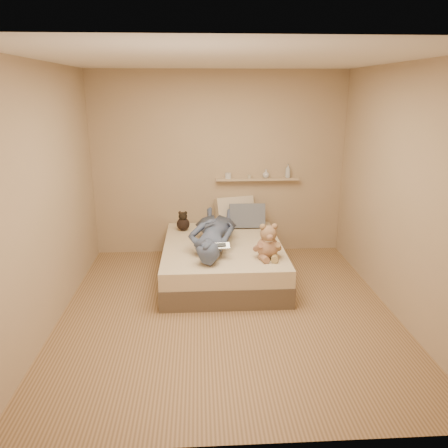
{
  "coord_description": "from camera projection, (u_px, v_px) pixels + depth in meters",
  "views": [
    {
      "loc": [
        -0.29,
        -4.3,
        2.33
      ],
      "look_at": [
        0.0,
        0.65,
        0.8
      ],
      "focal_mm": 35.0,
      "sensor_mm": 36.0,
      "label": 1
    }
  ],
  "objects": [
    {
      "name": "room",
      "position": [
        228.0,
        196.0,
        4.42
      ],
      "size": [
        3.8,
        3.8,
        3.8
      ],
      "color": "#9D7951",
      "rests_on": "ground"
    },
    {
      "name": "teddy_bear",
      "position": [
        268.0,
        244.0,
        5.03
      ],
      "size": [
        0.35,
        0.34,
        0.43
      ],
      "color": "#A5755A",
      "rests_on": "bed"
    },
    {
      "name": "wall_shelf",
      "position": [
        257.0,
        179.0,
        6.26
      ],
      "size": [
        1.2,
        0.12,
        0.03
      ],
      "primitive_type": "cube",
      "color": "tan",
      "rests_on": "wall_back"
    },
    {
      "name": "pillow_cream",
      "position": [
        235.0,
        211.0,
        6.3
      ],
      "size": [
        0.61,
        0.42,
        0.43
      ],
      "primitive_type": "cube",
      "rotation": [
        -0.34,
        0.0,
        0.26
      ],
      "color": "#C5B19C",
      "rests_on": "bed"
    },
    {
      "name": "person",
      "position": [
        213.0,
        231.0,
        5.45
      ],
      "size": [
        0.76,
        1.59,
        0.36
      ],
      "primitive_type": "imported",
      "rotation": [
        0.0,
        0.0,
        3.0
      ],
      "color": "#474E70",
      "rests_on": "bed"
    },
    {
      "name": "pillow_grey",
      "position": [
        247.0,
        216.0,
        6.19
      ],
      "size": [
        0.5,
        0.22,
        0.36
      ],
      "primitive_type": "cube",
      "rotation": [
        -0.24,
        0.0,
        -0.02
      ],
      "color": "slate",
      "rests_on": "bed"
    },
    {
      "name": "dark_plush",
      "position": [
        183.0,
        222.0,
        6.06
      ],
      "size": [
        0.18,
        0.18,
        0.28
      ],
      "color": "black",
      "rests_on": "bed"
    },
    {
      "name": "game_console",
      "position": [
        222.0,
        246.0,
        5.0
      ],
      "size": [
        0.2,
        0.1,
        0.06
      ],
      "color": "#ADB0B4",
      "rests_on": "bed"
    },
    {
      "name": "shelf_bottles",
      "position": [
        266.0,
        173.0,
        6.24
      ],
      "size": [
        0.96,
        0.13,
        0.2
      ],
      "color": "silver",
      "rests_on": "wall_shelf"
    },
    {
      "name": "bed",
      "position": [
        223.0,
        260.0,
        5.62
      ],
      "size": [
        1.5,
        1.9,
        0.45
      ],
      "color": "brown",
      "rests_on": "floor"
    }
  ]
}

